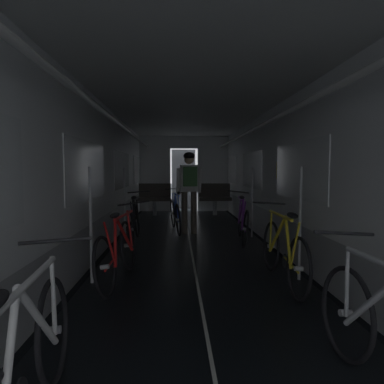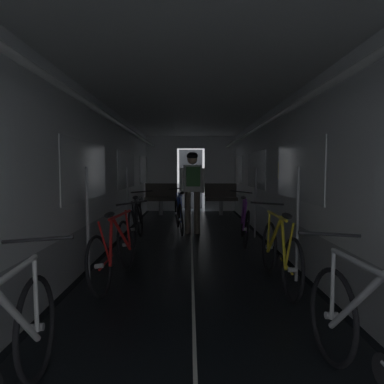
{
  "view_description": "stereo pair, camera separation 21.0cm",
  "coord_description": "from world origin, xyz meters",
  "px_view_note": "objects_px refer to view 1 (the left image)",
  "views": [
    {
      "loc": [
        -0.25,
        -1.89,
        1.37
      ],
      "look_at": [
        0.0,
        3.39,
        1.01
      ],
      "focal_mm": 31.18,
      "sensor_mm": 36.0,
      "label": 1
    },
    {
      "loc": [
        -0.04,
        -1.89,
        1.37
      ],
      "look_at": [
        0.0,
        3.39,
        1.01
      ],
      "focal_mm": 31.18,
      "sensor_mm": 36.0,
      "label": 2
    }
  ],
  "objects_px": {
    "bench_seat_far_left": "(155,196)",
    "bicycle_purple": "(243,222)",
    "bicycle_black": "(134,222)",
    "bicycle_yellow": "(283,252)",
    "bicycle_white": "(25,371)",
    "bicycle_blue_in_aisle": "(175,214)",
    "bicycle_red": "(118,251)",
    "person_cyclist_aisle": "(189,183)",
    "bench_seat_far_right": "(214,196)"
  },
  "relations": [
    {
      "from": "bench_seat_far_right",
      "to": "bicycle_red",
      "type": "xyz_separation_m",
      "value": [
        -1.85,
        -5.95,
        -0.19
      ]
    },
    {
      "from": "bicycle_purple",
      "to": "person_cyclist_aisle",
      "type": "xyz_separation_m",
      "value": [
        -0.97,
        0.84,
        0.69
      ]
    },
    {
      "from": "bench_seat_far_left",
      "to": "bicycle_purple",
      "type": "bearing_deg",
      "value": -63.51
    },
    {
      "from": "bench_seat_far_left",
      "to": "bicycle_white",
      "type": "height_order",
      "value": "bench_seat_far_left"
    },
    {
      "from": "bicycle_white",
      "to": "bicycle_black",
      "type": "bearing_deg",
      "value": 90.62
    },
    {
      "from": "bicycle_white",
      "to": "bicycle_blue_in_aisle",
      "type": "bearing_deg",
      "value": 82.82
    },
    {
      "from": "bench_seat_far_right",
      "to": "person_cyclist_aisle",
      "type": "relative_size",
      "value": 0.57
    },
    {
      "from": "bicycle_black",
      "to": "bicycle_blue_in_aisle",
      "type": "xyz_separation_m",
      "value": [
        0.76,
        1.08,
        0.0
      ]
    },
    {
      "from": "bench_seat_far_right",
      "to": "bicycle_white",
      "type": "bearing_deg",
      "value": -102.7
    },
    {
      "from": "bicycle_red",
      "to": "bicycle_yellow",
      "type": "bearing_deg",
      "value": -4.64
    },
    {
      "from": "bicycle_purple",
      "to": "bicycle_blue_in_aisle",
      "type": "bearing_deg",
      "value": 138.86
    },
    {
      "from": "bench_seat_far_right",
      "to": "bicycle_black",
      "type": "distance_m",
      "value": 4.25
    },
    {
      "from": "bicycle_yellow",
      "to": "bicycle_white",
      "type": "bearing_deg",
      "value": -131.69
    },
    {
      "from": "bicycle_red",
      "to": "person_cyclist_aisle",
      "type": "height_order",
      "value": "person_cyclist_aisle"
    },
    {
      "from": "bicycle_white",
      "to": "bicycle_black",
      "type": "height_order",
      "value": "bicycle_black"
    },
    {
      "from": "bicycle_red",
      "to": "bicycle_yellow",
      "type": "height_order",
      "value": "bicycle_red"
    },
    {
      "from": "bicycle_red",
      "to": "bicycle_blue_in_aisle",
      "type": "bearing_deg",
      "value": 78.13
    },
    {
      "from": "bicycle_yellow",
      "to": "bicycle_purple",
      "type": "height_order",
      "value": "bicycle_purple"
    },
    {
      "from": "bicycle_yellow",
      "to": "person_cyclist_aisle",
      "type": "xyz_separation_m",
      "value": [
        -1.0,
        3.14,
        0.69
      ]
    },
    {
      "from": "bicycle_yellow",
      "to": "bicycle_black",
      "type": "height_order",
      "value": "bicycle_black"
    },
    {
      "from": "bicycle_purple",
      "to": "bicycle_black",
      "type": "xyz_separation_m",
      "value": [
        -2.03,
        0.03,
        0.0
      ]
    },
    {
      "from": "bicycle_yellow",
      "to": "bicycle_white",
      "type": "relative_size",
      "value": 1.0
    },
    {
      "from": "bench_seat_far_right",
      "to": "bicycle_white",
      "type": "height_order",
      "value": "bench_seat_far_right"
    },
    {
      "from": "bicycle_red",
      "to": "bicycle_black",
      "type": "relative_size",
      "value": 1.0
    },
    {
      "from": "bench_seat_far_right",
      "to": "bicycle_red",
      "type": "distance_m",
      "value": 6.24
    },
    {
      "from": "bench_seat_far_right",
      "to": "bicycle_white",
      "type": "distance_m",
      "value": 8.58
    },
    {
      "from": "bicycle_red",
      "to": "bicycle_blue_in_aisle",
      "type": "distance_m",
      "value": 3.32
    },
    {
      "from": "bicycle_white",
      "to": "person_cyclist_aisle",
      "type": "relative_size",
      "value": 0.98
    },
    {
      "from": "bicycle_black",
      "to": "bicycle_blue_in_aisle",
      "type": "height_order",
      "value": "bicycle_black"
    },
    {
      "from": "person_cyclist_aisle",
      "to": "bench_seat_far_left",
      "type": "bearing_deg",
      "value": 107.29
    },
    {
      "from": "bench_seat_far_right",
      "to": "person_cyclist_aisle",
      "type": "height_order",
      "value": "person_cyclist_aisle"
    },
    {
      "from": "bicycle_white",
      "to": "bicycle_blue_in_aisle",
      "type": "distance_m",
      "value": 5.71
    },
    {
      "from": "bench_seat_far_left",
      "to": "bicycle_white",
      "type": "bearing_deg",
      "value": -90.58
    },
    {
      "from": "bench_seat_far_left",
      "to": "bicycle_blue_in_aisle",
      "type": "xyz_separation_m",
      "value": [
        0.63,
        -2.7,
        -0.18
      ]
    },
    {
      "from": "bicycle_red",
      "to": "bicycle_black",
      "type": "xyz_separation_m",
      "value": [
        -0.08,
        2.17,
        0.0
      ]
    },
    {
      "from": "bench_seat_far_right",
      "to": "bicycle_yellow",
      "type": "xyz_separation_m",
      "value": [
        0.12,
        -6.11,
        -0.18
      ]
    },
    {
      "from": "bench_seat_far_left",
      "to": "bicycle_blue_in_aisle",
      "type": "distance_m",
      "value": 2.78
    },
    {
      "from": "bench_seat_far_left",
      "to": "bicycle_red",
      "type": "xyz_separation_m",
      "value": [
        -0.05,
        -5.95,
        -0.19
      ]
    },
    {
      "from": "bicycle_yellow",
      "to": "bicycle_purple",
      "type": "distance_m",
      "value": 2.3
    },
    {
      "from": "bicycle_white",
      "to": "bicycle_red",
      "type": "bearing_deg",
      "value": 89.27
    },
    {
      "from": "bicycle_black",
      "to": "bicycle_white",
      "type": "bearing_deg",
      "value": -89.38
    },
    {
      "from": "bicycle_white",
      "to": "bicycle_purple",
      "type": "bearing_deg",
      "value": 66.5
    },
    {
      "from": "bicycle_blue_in_aisle",
      "to": "bicycle_white",
      "type": "bearing_deg",
      "value": -97.18
    },
    {
      "from": "bicycle_purple",
      "to": "bicycle_black",
      "type": "relative_size",
      "value": 1.0
    },
    {
      "from": "bench_seat_far_right",
      "to": "bicycle_white",
      "type": "relative_size",
      "value": 0.58
    },
    {
      "from": "bicycle_yellow",
      "to": "person_cyclist_aisle",
      "type": "distance_m",
      "value": 3.37
    },
    {
      "from": "bench_seat_far_right",
      "to": "bicycle_white",
      "type": "xyz_separation_m",
      "value": [
        -1.89,
        -8.37,
        -0.18
      ]
    },
    {
      "from": "person_cyclist_aisle",
      "to": "bicycle_blue_in_aisle",
      "type": "bearing_deg",
      "value": 137.64
    },
    {
      "from": "bicycle_red",
      "to": "bicycle_yellow",
      "type": "relative_size",
      "value": 1.0
    },
    {
      "from": "bicycle_red",
      "to": "bicycle_white",
      "type": "xyz_separation_m",
      "value": [
        -0.03,
        -2.41,
        0.0
      ]
    }
  ]
}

